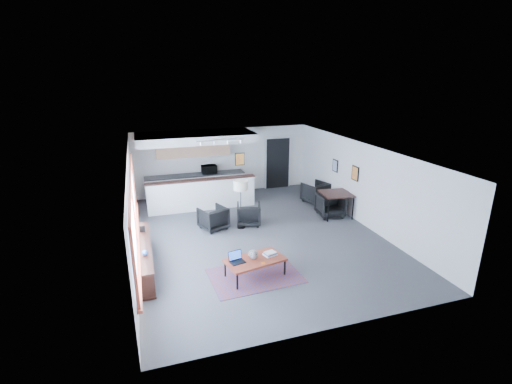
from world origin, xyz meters
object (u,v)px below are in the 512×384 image
object	(u,v)px
coffee_table	(255,260)
microwave	(209,168)
book_stack	(270,254)
dining_chair_far	(315,193)
floor_lamp	(241,187)
armchair_left	(213,217)
laptop	(236,259)
dining_table	(336,195)
armchair_right	(249,213)
dining_chair_near	(330,206)
ceramic_pot	(253,254)

from	to	relation	value
coffee_table	microwave	size ratio (longest dim) A/B	2.66
book_stack	dining_chair_far	bearing A→B (deg)	51.99
floor_lamp	microwave	bearing A→B (deg)	95.48
armchair_left	floor_lamp	distance (m)	1.29
laptop	armchair_left	world-z (taller)	armchair_left
dining_table	microwave	bearing A→B (deg)	136.73
armchair_left	armchair_right	world-z (taller)	armchair_left
armchair_left	dining_chair_far	size ratio (longest dim) A/B	1.08
dining_chair_near	dining_chair_far	xyz separation A→B (m)	(0.16, 1.46, -0.00)
laptop	coffee_table	bearing A→B (deg)	-16.73
armchair_left	armchair_right	bearing A→B (deg)	158.58
coffee_table	book_stack	size ratio (longest dim) A/B	4.28
ceramic_pot	book_stack	world-z (taller)	ceramic_pot
coffee_table	dining_chair_far	xyz separation A→B (m)	(3.79, 4.41, -0.06)
dining_chair_near	microwave	bearing A→B (deg)	141.68
armchair_right	floor_lamp	distance (m)	1.03
laptop	armchair_left	distance (m)	3.08
ceramic_pot	microwave	distance (m)	6.35
dining_table	dining_chair_near	world-z (taller)	dining_table
laptop	microwave	distance (m)	6.37
ceramic_pot	dining_chair_near	world-z (taller)	dining_chair_near
dining_table	ceramic_pot	bearing A→B (deg)	-143.02
ceramic_pot	dining_chair_near	bearing A→B (deg)	38.57
dining_chair_far	dining_table	bearing A→B (deg)	71.29
armchair_right	dining_chair_near	world-z (taller)	armchair_right
ceramic_pot	dining_table	size ratio (longest dim) A/B	0.21
book_stack	floor_lamp	bearing A→B (deg)	88.86
coffee_table	dining_chair_near	size ratio (longest dim) A/B	2.08
armchair_left	dining_table	bearing A→B (deg)	155.99
book_stack	floor_lamp	world-z (taller)	floor_lamp
floor_lamp	dining_chair_far	distance (m)	3.77
floor_lamp	dining_chair_far	bearing A→B (deg)	24.00
coffee_table	dining_chair_far	size ratio (longest dim) A/B	2.10
armchair_left	ceramic_pot	bearing A→B (deg)	75.23
floor_lamp	dining_chair_near	xyz separation A→B (m)	(3.16, 0.02, -0.98)
ceramic_pot	armchair_left	size ratio (longest dim) A/B	0.29
laptop	dining_chair_near	world-z (taller)	dining_chair_near
dining_chair_near	ceramic_pot	bearing A→B (deg)	-135.51
armchair_left	dining_chair_far	xyz separation A→B (m)	(4.18, 1.30, -0.03)
armchair_left	book_stack	bearing A→B (deg)	83.41
armchair_left	floor_lamp	size ratio (longest dim) A/B	0.50
coffee_table	armchair_right	size ratio (longest dim) A/B	1.99
book_stack	dining_table	size ratio (longest dim) A/B	0.33
book_stack	dining_chair_near	world-z (taller)	dining_chair_near
book_stack	microwave	bearing A→B (deg)	92.48
microwave	armchair_right	bearing A→B (deg)	-79.25
armchair_right	microwave	size ratio (longest dim) A/B	1.34
dining_table	armchair_left	bearing A→B (deg)	177.25
armchair_left	dining_table	xyz separation A→B (m)	(4.18, -0.20, 0.36)
dining_chair_far	laptop	bearing A→B (deg)	27.12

